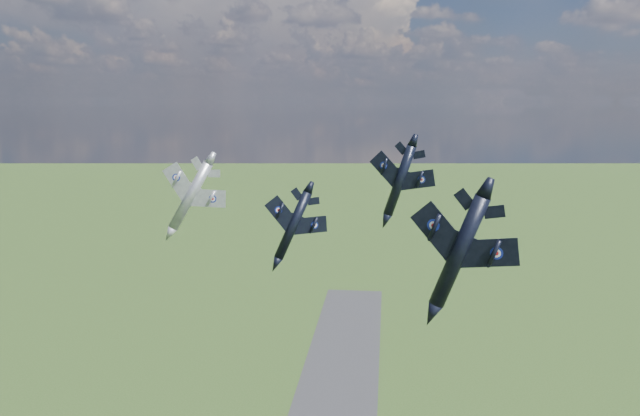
# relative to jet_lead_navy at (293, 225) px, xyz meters

# --- Properties ---
(jet_lead_navy) EXTENTS (13.83, 16.32, 6.78)m
(jet_lead_navy) POSITION_rel_jet_lead_navy_xyz_m (0.00, 0.00, 0.00)
(jet_lead_navy) COLOR black
(jet_right_navy) EXTENTS (13.36, 15.84, 6.07)m
(jet_right_navy) POSITION_rel_jet_lead_navy_xyz_m (19.02, -34.44, 5.02)
(jet_right_navy) COLOR black
(jet_high_navy) EXTENTS (14.44, 17.35, 6.40)m
(jet_high_navy) POSITION_rel_jet_lead_navy_xyz_m (14.93, 8.50, 5.48)
(jet_high_navy) COLOR black
(jet_left_silver) EXTENTS (12.14, 16.30, 8.53)m
(jet_left_silver) POSITION_rel_jet_lead_navy_xyz_m (-16.44, 5.29, 3.14)
(jet_left_silver) COLOR gray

